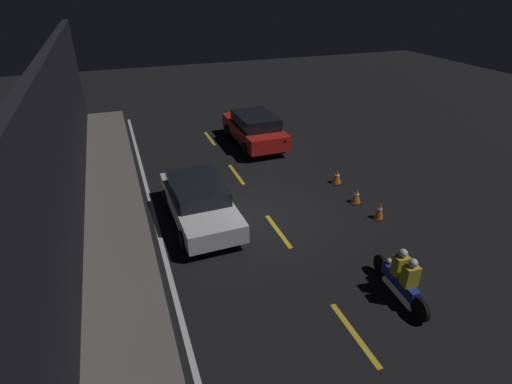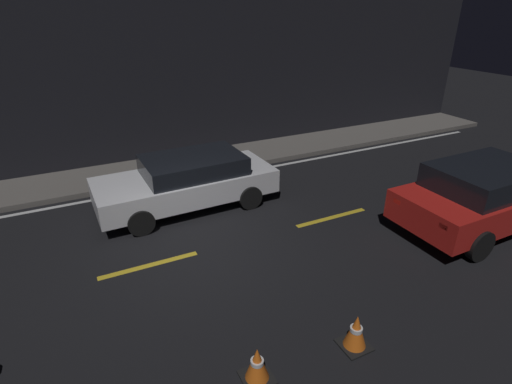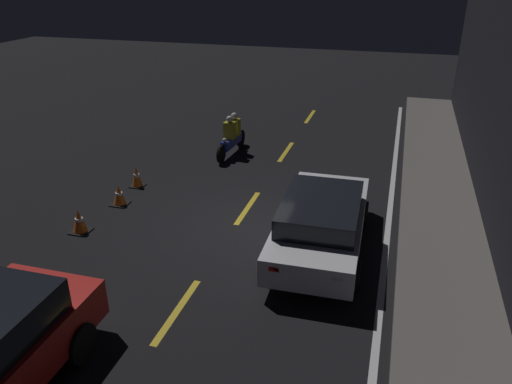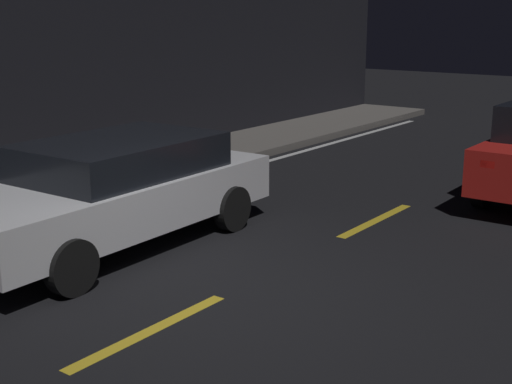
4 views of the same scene
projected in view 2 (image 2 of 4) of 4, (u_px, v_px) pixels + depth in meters
name	position (u px, v px, depth m)	size (l,w,h in m)	color
ground_plane	(197.00, 253.00, 8.47)	(56.00, 56.00, 0.00)	black
raised_curb	(146.00, 171.00, 12.39)	(28.00, 1.96, 0.15)	#605B56
building_front	(128.00, 81.00, 12.21)	(28.00, 0.30, 5.29)	black
lane_dash_c	(149.00, 265.00, 8.07)	(2.00, 0.14, 0.01)	gold
lane_dash_d	(332.00, 218.00, 9.87)	(2.00, 0.14, 0.01)	gold
lane_dash_e	(457.00, 184.00, 11.67)	(2.00, 0.14, 0.01)	gold
lane_solid_kerb	(156.00, 188.00, 11.43)	(25.20, 0.14, 0.01)	silver
sedan_white	(188.00, 180.00, 10.16)	(4.53, 2.04, 1.34)	silver
taxi_red	(487.00, 194.00, 9.19)	(4.51, 2.06, 1.55)	red
traffic_cone_mid	(257.00, 364.00, 5.53)	(0.44, 0.44, 0.56)	black
traffic_cone_far	(356.00, 332.00, 6.06)	(0.45, 0.45, 0.59)	black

